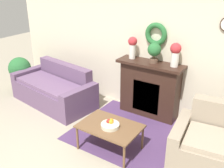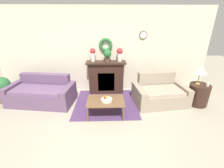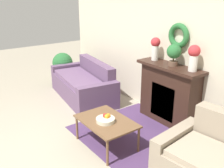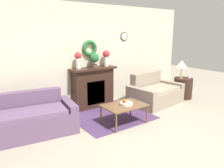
{
  "view_description": "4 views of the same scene",
  "coord_description": "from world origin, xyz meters",
  "px_view_note": "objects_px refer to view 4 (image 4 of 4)",
  "views": [
    {
      "loc": [
        1.98,
        -1.7,
        2.61
      ],
      "look_at": [
        -0.24,
        1.67,
        0.87
      ],
      "focal_mm": 42.0,
      "sensor_mm": 36.0,
      "label": 1
    },
    {
      "loc": [
        0.12,
        -2.15,
        2.3
      ],
      "look_at": [
        0.24,
        1.6,
        0.69
      ],
      "focal_mm": 24.0,
      "sensor_mm": 36.0,
      "label": 2
    },
    {
      "loc": [
        2.97,
        -0.86,
        2.31
      ],
      "look_at": [
        -0.13,
        1.4,
        0.91
      ],
      "focal_mm": 42.0,
      "sensor_mm": 36.0,
      "label": 3
    },
    {
      "loc": [
        -2.79,
        -2.38,
        1.99
      ],
      "look_at": [
        -0.01,
        1.52,
        0.84
      ],
      "focal_mm": 35.0,
      "sensor_mm": 36.0,
      "label": 4
    }
  ],
  "objects_px": {
    "couch_left": "(27,120)",
    "side_table_by_loveseat": "(183,88)",
    "table_lamp": "(182,64)",
    "vase_on_mantel_right": "(106,57)",
    "potted_plant_on_mantel": "(94,59)",
    "fruit_bowl": "(126,103)",
    "loveseat_right": "(154,93)",
    "mug": "(189,77)",
    "vase_on_mantel_left": "(78,59)",
    "coffee_table": "(124,106)",
    "fireplace": "(93,87)"
  },
  "relations": [
    {
      "from": "mug",
      "to": "vase_on_mantel_left",
      "type": "distance_m",
      "value": 3.41
    },
    {
      "from": "potted_plant_on_mantel",
      "to": "fireplace",
      "type": "bearing_deg",
      "value": 164.22
    },
    {
      "from": "fireplace",
      "to": "vase_on_mantel_left",
      "type": "xyz_separation_m",
      "value": [
        -0.41,
        0.01,
        0.78
      ]
    },
    {
      "from": "fruit_bowl",
      "to": "mug",
      "type": "distance_m",
      "value": 2.82
    },
    {
      "from": "table_lamp",
      "to": "mug",
      "type": "height_order",
      "value": "table_lamp"
    },
    {
      "from": "fireplace",
      "to": "side_table_by_loveseat",
      "type": "distance_m",
      "value": 2.82
    },
    {
      "from": "coffee_table",
      "to": "fruit_bowl",
      "type": "distance_m",
      "value": 0.09
    },
    {
      "from": "coffee_table",
      "to": "potted_plant_on_mantel",
      "type": "relative_size",
      "value": 2.5
    },
    {
      "from": "potted_plant_on_mantel",
      "to": "coffee_table",
      "type": "bearing_deg",
      "value": -92.61
    },
    {
      "from": "coffee_table",
      "to": "table_lamp",
      "type": "distance_m",
      "value": 2.74
    },
    {
      "from": "mug",
      "to": "vase_on_mantel_right",
      "type": "xyz_separation_m",
      "value": [
        -2.36,
        0.98,
        0.66
      ]
    },
    {
      "from": "table_lamp",
      "to": "vase_on_mantel_right",
      "type": "relative_size",
      "value": 1.29
    },
    {
      "from": "loveseat_right",
      "to": "fruit_bowl",
      "type": "distance_m",
      "value": 1.7
    },
    {
      "from": "side_table_by_loveseat",
      "to": "potted_plant_on_mantel",
      "type": "bearing_deg",
      "value": 161.68
    },
    {
      "from": "side_table_by_loveseat",
      "to": "loveseat_right",
      "type": "bearing_deg",
      "value": 172.82
    },
    {
      "from": "coffee_table",
      "to": "fruit_bowl",
      "type": "bearing_deg",
      "value": -51.52
    },
    {
      "from": "fireplace",
      "to": "vase_on_mantel_left",
      "type": "distance_m",
      "value": 0.88
    },
    {
      "from": "fruit_bowl",
      "to": "vase_on_mantel_left",
      "type": "relative_size",
      "value": 0.68
    },
    {
      "from": "vase_on_mantel_right",
      "to": "potted_plant_on_mantel",
      "type": "xyz_separation_m",
      "value": [
        -0.38,
        -0.02,
        -0.02
      ]
    },
    {
      "from": "couch_left",
      "to": "loveseat_right",
      "type": "relative_size",
      "value": 1.24
    },
    {
      "from": "mug",
      "to": "vase_on_mantel_left",
      "type": "bearing_deg",
      "value": 162.9
    },
    {
      "from": "fruit_bowl",
      "to": "loveseat_right",
      "type": "bearing_deg",
      "value": 22.34
    },
    {
      "from": "fruit_bowl",
      "to": "fireplace",
      "type": "bearing_deg",
      "value": 90.57
    },
    {
      "from": "couch_left",
      "to": "fruit_bowl",
      "type": "xyz_separation_m",
      "value": [
        1.91,
        -0.73,
        0.17
      ]
    },
    {
      "from": "couch_left",
      "to": "table_lamp",
      "type": "height_order",
      "value": "table_lamp"
    },
    {
      "from": "couch_left",
      "to": "side_table_by_loveseat",
      "type": "height_order",
      "value": "couch_left"
    },
    {
      "from": "fruit_bowl",
      "to": "vase_on_mantel_right",
      "type": "bearing_deg",
      "value": 73.16
    },
    {
      "from": "loveseat_right",
      "to": "vase_on_mantel_left",
      "type": "distance_m",
      "value": 2.35
    },
    {
      "from": "fireplace",
      "to": "coffee_table",
      "type": "xyz_separation_m",
      "value": [
        -0.01,
        -1.36,
        -0.15
      ]
    },
    {
      "from": "fireplace",
      "to": "loveseat_right",
      "type": "relative_size",
      "value": 0.8
    },
    {
      "from": "side_table_by_loveseat",
      "to": "vase_on_mantel_left",
      "type": "xyz_separation_m",
      "value": [
        -3.07,
        0.89,
        1.02
      ]
    },
    {
      "from": "fruit_bowl",
      "to": "vase_on_mantel_right",
      "type": "relative_size",
      "value": 0.67
    },
    {
      "from": "potted_plant_on_mantel",
      "to": "mug",
      "type": "bearing_deg",
      "value": -19.37
    },
    {
      "from": "potted_plant_on_mantel",
      "to": "side_table_by_loveseat",
      "type": "bearing_deg",
      "value": -18.32
    },
    {
      "from": "table_lamp",
      "to": "mug",
      "type": "distance_m",
      "value": 0.46
    },
    {
      "from": "coffee_table",
      "to": "mug",
      "type": "xyz_separation_m",
      "value": [
        2.81,
        0.38,
        0.27
      ]
    },
    {
      "from": "couch_left",
      "to": "coffee_table",
      "type": "height_order",
      "value": "couch_left"
    },
    {
      "from": "loveseat_right",
      "to": "mug",
      "type": "xyz_separation_m",
      "value": [
        1.22,
        -0.24,
        0.36
      ]
    },
    {
      "from": "fireplace",
      "to": "couch_left",
      "type": "xyz_separation_m",
      "value": [
        -1.9,
        -0.65,
        -0.25
      ]
    },
    {
      "from": "fireplace",
      "to": "coffee_table",
      "type": "distance_m",
      "value": 1.36
    },
    {
      "from": "side_table_by_loveseat",
      "to": "potted_plant_on_mantel",
      "type": "xyz_separation_m",
      "value": [
        -2.62,
        0.87,
        1.0
      ]
    },
    {
      "from": "fireplace",
      "to": "loveseat_right",
      "type": "height_order",
      "value": "fireplace"
    },
    {
      "from": "vase_on_mantel_left",
      "to": "potted_plant_on_mantel",
      "type": "bearing_deg",
      "value": -2.51
    },
    {
      "from": "couch_left",
      "to": "coffee_table",
      "type": "distance_m",
      "value": 2.02
    },
    {
      "from": "vase_on_mantel_right",
      "to": "coffee_table",
      "type": "bearing_deg",
      "value": -108.1
    },
    {
      "from": "fruit_bowl",
      "to": "mug",
      "type": "height_order",
      "value": "mug"
    },
    {
      "from": "table_lamp",
      "to": "loveseat_right",
      "type": "bearing_deg",
      "value": 175.43
    },
    {
      "from": "table_lamp",
      "to": "fruit_bowl",
      "type": "bearing_deg",
      "value": -167.77
    },
    {
      "from": "loveseat_right",
      "to": "vase_on_mantel_left",
      "type": "xyz_separation_m",
      "value": [
        -1.98,
        0.75,
        1.03
      ]
    },
    {
      "from": "coffee_table",
      "to": "vase_on_mantel_right",
      "type": "distance_m",
      "value": 1.71
    }
  ]
}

